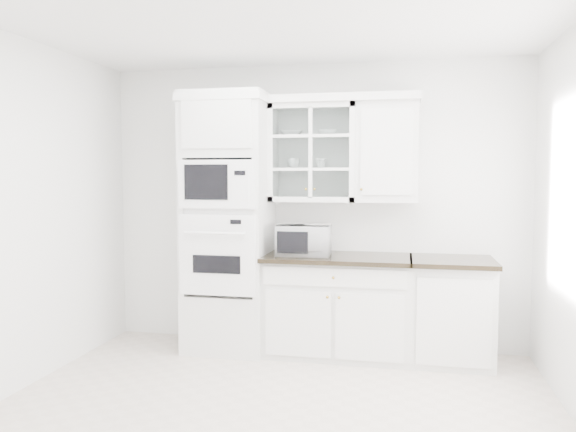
# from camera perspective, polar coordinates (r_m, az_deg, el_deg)

# --- Properties ---
(ground) EXTENTS (4.00, 3.50, 0.01)m
(ground) POSITION_cam_1_polar(r_m,az_deg,el_deg) (4.05, -1.77, -19.76)
(ground) COLOR beige
(ground) RESTS_ON ground
(room_shell) EXTENTS (4.00, 3.50, 2.70)m
(room_shell) POSITION_cam_1_polar(r_m,az_deg,el_deg) (4.12, -0.41, 6.02)
(room_shell) COLOR white
(room_shell) RESTS_ON ground
(oven_column) EXTENTS (0.76, 0.68, 2.40)m
(oven_column) POSITION_cam_1_polar(r_m,az_deg,el_deg) (5.29, -6.09, -0.69)
(oven_column) COLOR silver
(oven_column) RESTS_ON ground
(base_cabinet_run) EXTENTS (1.32, 0.67, 0.92)m
(base_cabinet_run) POSITION_cam_1_polar(r_m,az_deg,el_deg) (5.21, 5.05, -8.97)
(base_cabinet_run) COLOR silver
(base_cabinet_run) RESTS_ON ground
(extra_base_cabinet) EXTENTS (0.72, 0.67, 0.92)m
(extra_base_cabinet) POSITION_cam_1_polar(r_m,az_deg,el_deg) (5.19, 16.22, -9.16)
(extra_base_cabinet) COLOR silver
(extra_base_cabinet) RESTS_ON ground
(upper_cabinet_glass) EXTENTS (0.80, 0.33, 0.90)m
(upper_cabinet_glass) POSITION_cam_1_polar(r_m,az_deg,el_deg) (5.25, 2.60, 6.40)
(upper_cabinet_glass) COLOR silver
(upper_cabinet_glass) RESTS_ON room_shell
(upper_cabinet_solid) EXTENTS (0.55, 0.33, 0.90)m
(upper_cabinet_solid) POSITION_cam_1_polar(r_m,az_deg,el_deg) (5.18, 10.03, 6.36)
(upper_cabinet_solid) COLOR silver
(upper_cabinet_solid) RESTS_ON room_shell
(crown_molding) EXTENTS (2.14, 0.38, 0.07)m
(crown_molding) POSITION_cam_1_polar(r_m,az_deg,el_deg) (5.28, 1.43, 11.66)
(crown_molding) COLOR white
(crown_molding) RESTS_ON room_shell
(countertop_microwave) EXTENTS (0.49, 0.42, 0.28)m
(countertop_microwave) POSITION_cam_1_polar(r_m,az_deg,el_deg) (5.10, 1.63, -2.44)
(countertop_microwave) COLOR white
(countertop_microwave) RESTS_ON base_cabinet_run
(bowl_a) EXTENTS (0.25, 0.25, 0.05)m
(bowl_a) POSITION_cam_1_polar(r_m,az_deg,el_deg) (5.31, 0.33, 8.38)
(bowl_a) COLOR white
(bowl_a) RESTS_ON upper_cabinet_glass
(bowl_b) EXTENTS (0.21, 0.21, 0.05)m
(bowl_b) POSITION_cam_1_polar(r_m,az_deg,el_deg) (5.24, 4.05, 8.44)
(bowl_b) COLOR white
(bowl_b) RESTS_ON upper_cabinet_glass
(cup_a) EXTENTS (0.12, 0.12, 0.09)m
(cup_a) POSITION_cam_1_polar(r_m,az_deg,el_deg) (5.29, 0.56, 5.36)
(cup_a) COLOR white
(cup_a) RESTS_ON upper_cabinet_glass
(cup_b) EXTENTS (0.10, 0.10, 0.09)m
(cup_b) POSITION_cam_1_polar(r_m,az_deg,el_deg) (5.24, 3.37, 5.36)
(cup_b) COLOR white
(cup_b) RESTS_ON upper_cabinet_glass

